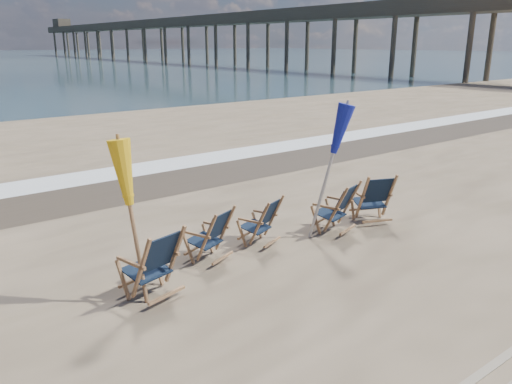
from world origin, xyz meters
TOP-DOWN VIEW (x-y plane):
  - surf_foam at (0.00, 8.30)m, footprint 200.00×1.40m
  - wet_sand_strip at (0.00, 6.80)m, footprint 200.00×2.60m
  - beach_chair_0 at (-2.02, 1.37)m, footprint 0.83×0.89m
  - beach_chair_1 at (-0.80, 1.97)m, footprint 0.79×0.83m
  - beach_chair_2 at (0.24, 2.00)m, footprint 0.76×0.80m
  - beach_chair_3 at (1.73, 1.61)m, footprint 0.81×0.86m
  - beach_chair_4 at (2.61, 1.39)m, footprint 0.88×0.93m
  - umbrella_yellow at (-2.54, 1.48)m, footprint 0.30×0.30m
  - umbrella_blue at (1.10, 1.61)m, footprint 0.30×0.30m
  - fishing_pier at (38.00, 74.00)m, footprint 4.40×140.00m

SIDE VIEW (x-z plane):
  - wet_sand_strip at x=0.00m, z-range 0.00..0.00m
  - surf_foam at x=0.00m, z-range 0.00..0.01m
  - beach_chair_2 at x=0.24m, z-range 0.00..0.88m
  - beach_chair_1 at x=-0.80m, z-range 0.00..0.91m
  - beach_chair_3 at x=1.73m, z-range 0.00..0.98m
  - beach_chair_4 at x=2.61m, z-range 0.00..1.02m
  - beach_chair_0 at x=-2.02m, z-range 0.00..1.05m
  - umbrella_yellow at x=-2.54m, z-range 0.57..2.77m
  - umbrella_blue at x=1.10m, z-range 0.67..3.08m
  - fishing_pier at x=38.00m, z-range 0.00..9.30m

